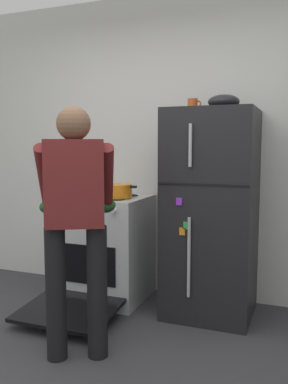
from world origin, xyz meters
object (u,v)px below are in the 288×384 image
Objects in this scene: refrigerator at (211,213)px; stove_range at (103,248)px; coffee_mug at (193,105)px; person_cook at (76,211)px; red_pot at (117,191)px; pepper_mill at (85,183)px; mixing_bowl at (224,102)px.

refrigerator is 1.34× the size of stove_range.
coffee_mug reaches higher than stove_range.
person_cook is 0.97m from red_pot.
pepper_mill is at bearing 144.00° from stove_range.
stove_range is 0.67m from pepper_mill.
refrigerator is at bearing 57.03° from person_cook.
person_cook reaches higher than pepper_mill.
mixing_bowl reaches higher than stove_range.
red_pot is 0.96m from coffee_mug.
red_pot is at bearing -176.48° from refrigerator.
pepper_mill is at bearing 172.17° from coffee_mug.
pepper_mill is at bearing 151.48° from red_pot.
person_cook is 14.28× the size of coffee_mug.
coffee_mug is at bearing 4.91° from stove_range.
mixing_bowl reaches higher than refrigerator.
refrigerator is at bearing -15.83° from coffee_mug.
refrigerator is 1.03× the size of person_cook.
refrigerator is 6.75× the size of mixing_bowl.
coffee_mug is (0.79, 0.07, 1.24)m from stove_range.
mixing_bowl is (0.26, -0.05, 0.01)m from coffee_mug.
mixing_bowl is at bearing -8.44° from pepper_mill.
stove_range is 1.63m from mixing_bowl.
mixing_bowl is (0.73, 1.01, 0.74)m from person_cook.
pepper_mill is (-1.09, 0.15, -0.69)m from coffee_mug.
stove_range is at bearing -36.00° from pepper_mill.
pepper_mill is (-0.30, 0.22, 0.56)m from stove_range.
coffee_mug reaches higher than red_pot.
red_pot is 0.52m from pepper_mill.
stove_range is 0.77× the size of person_cook.
refrigerator reaches higher than pepper_mill.
mixing_bowl reaches higher than red_pot.
pepper_mill reaches higher than red_pot.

